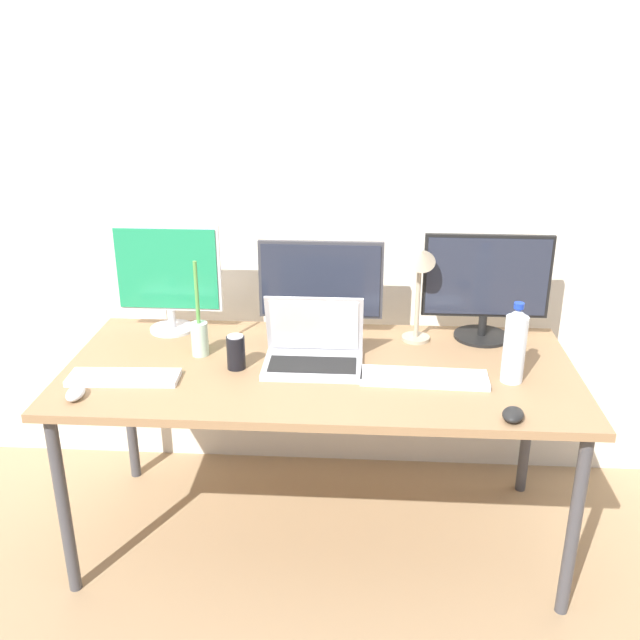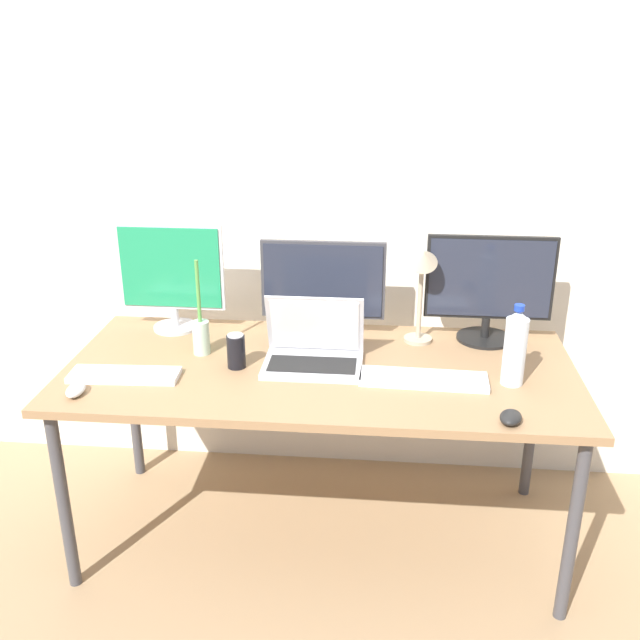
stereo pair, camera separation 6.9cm
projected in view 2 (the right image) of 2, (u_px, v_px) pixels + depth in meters
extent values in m
plane|color=#9E7F5B|center=(320.00, 533.00, 2.85)|extent=(16.00, 16.00, 0.00)
cube|color=silver|center=(333.00, 181.00, 2.92)|extent=(7.00, 0.08, 2.60)
cylinder|color=#424247|center=(63.00, 501.00, 2.46)|extent=(0.04, 0.04, 0.71)
cylinder|color=#424247|center=(573.00, 531.00, 2.31)|extent=(0.04, 0.04, 0.71)
cylinder|color=#424247|center=(133.00, 403.00, 3.13)|extent=(0.04, 0.04, 0.71)
cylinder|color=#424247|center=(532.00, 421.00, 2.98)|extent=(0.04, 0.04, 0.71)
cube|color=#93704C|center=(320.00, 370.00, 2.58)|extent=(1.84, 0.84, 0.03)
cylinder|color=silver|center=(176.00, 327.00, 2.91)|extent=(0.18, 0.18, 0.01)
cylinder|color=silver|center=(175.00, 317.00, 2.90)|extent=(0.03, 0.03, 0.08)
cube|color=silver|center=(171.00, 267.00, 2.82)|extent=(0.42, 0.02, 0.35)
cube|color=#1E8C59|center=(170.00, 268.00, 2.81)|extent=(0.40, 0.01, 0.32)
cylinder|color=#38383D|center=(323.00, 333.00, 2.86)|extent=(0.22, 0.22, 0.01)
cylinder|color=#38383D|center=(323.00, 324.00, 2.84)|extent=(0.03, 0.03, 0.06)
cube|color=#38383D|center=(323.00, 280.00, 2.77)|extent=(0.49, 0.02, 0.31)
cube|color=#232838|center=(323.00, 281.00, 2.76)|extent=(0.46, 0.01, 0.29)
cylinder|color=black|center=(484.00, 338.00, 2.81)|extent=(0.22, 0.22, 0.01)
cylinder|color=black|center=(485.00, 327.00, 2.79)|extent=(0.03, 0.03, 0.08)
cube|color=black|center=(490.00, 278.00, 2.71)|extent=(0.49, 0.02, 0.33)
cube|color=#232838|center=(490.00, 279.00, 2.70)|extent=(0.46, 0.01, 0.30)
cube|color=#B7B7BC|center=(313.00, 365.00, 2.56)|extent=(0.35, 0.25, 0.02)
cube|color=black|center=(312.00, 364.00, 2.54)|extent=(0.31, 0.14, 0.00)
cube|color=#B7B7BC|center=(315.00, 324.00, 2.59)|extent=(0.35, 0.09, 0.24)
cube|color=white|center=(315.00, 325.00, 2.59)|extent=(0.32, 0.08, 0.21)
cube|color=white|center=(124.00, 375.00, 2.49)|extent=(0.39, 0.14, 0.02)
cube|color=white|center=(423.00, 379.00, 2.46)|extent=(0.44, 0.15, 0.02)
ellipsoid|color=black|center=(511.00, 417.00, 2.19)|extent=(0.09, 0.11, 0.04)
ellipsoid|color=silver|center=(76.00, 390.00, 2.37)|extent=(0.06, 0.11, 0.04)
cylinder|color=silver|center=(515.00, 352.00, 2.41)|extent=(0.08, 0.08, 0.24)
cone|color=silver|center=(519.00, 315.00, 2.36)|extent=(0.07, 0.07, 0.03)
cylinder|color=#1938B2|center=(519.00, 308.00, 2.35)|extent=(0.03, 0.03, 0.02)
cylinder|color=black|center=(236.00, 351.00, 2.55)|extent=(0.07, 0.07, 0.12)
cylinder|color=silver|center=(235.00, 335.00, 2.53)|extent=(0.06, 0.06, 0.00)
cylinder|color=#B2D1B7|center=(201.00, 338.00, 2.66)|extent=(0.06, 0.06, 0.13)
cylinder|color=#519342|center=(198.00, 291.00, 2.59)|extent=(0.01, 0.01, 0.24)
cylinder|color=tan|center=(418.00, 339.00, 2.79)|extent=(0.11, 0.11, 0.01)
cylinder|color=tan|center=(420.00, 300.00, 2.73)|extent=(0.02, 0.02, 0.32)
cone|color=tan|center=(423.00, 257.00, 2.61)|extent=(0.11, 0.12, 0.11)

